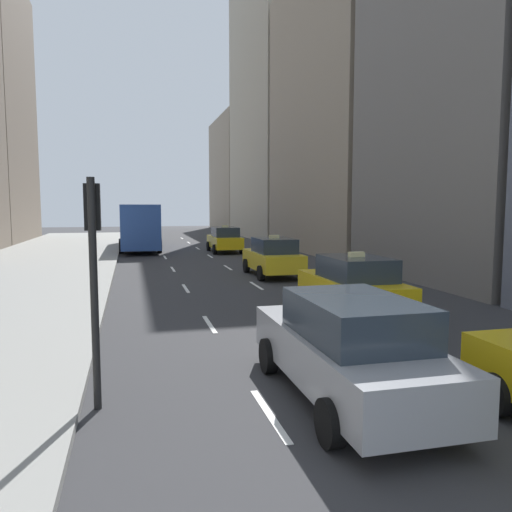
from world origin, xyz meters
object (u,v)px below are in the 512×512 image
Objects in this scene: sedan_black_near at (348,347)px; traffic_light_pole at (93,255)px; taxi_third at (225,239)px; city_bus at (139,225)px; taxi_second at (353,285)px; taxi_fourth at (273,257)px.

sedan_black_near is 1.36× the size of traffic_light_pole.
taxi_third is 0.38× the size of city_bus.
taxi_second is 0.38× the size of city_bus.
taxi_third is at bearing -35.62° from city_bus.
traffic_light_pole is at bearing -142.81° from taxi_second.
taxi_third reaches higher than sedan_black_near.
taxi_second and taxi_fourth have the same top height.
city_bus is at bearing 109.32° from taxi_fourth.
taxi_third is 26.42m from traffic_light_pole.
taxi_third is 26.35m from sedan_black_near.
taxi_fourth is at bearing 63.46° from traffic_light_pole.
taxi_second is 1.00× the size of taxi_third.
taxi_second is 1.22× the size of traffic_light_pole.
taxi_third is at bearing 75.17° from traffic_light_pole.
city_bus is at bearing 102.96° from taxi_second.
traffic_light_pole is (-6.75, -5.12, 1.53)m from taxi_second.
traffic_light_pole is at bearing 169.89° from sedan_black_near.
city_bus reaches higher than taxi_third.
taxi_fourth reaches higher than sedan_black_near.
taxi_second is 20.37m from taxi_third.
traffic_light_pole is (-6.75, -25.50, 1.53)m from taxi_third.
taxi_second is 8.39m from taxi_fourth.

